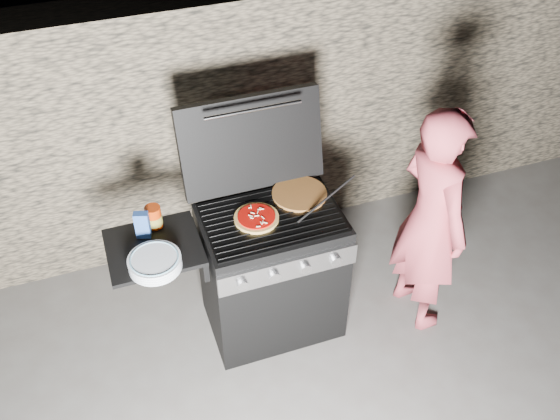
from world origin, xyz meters
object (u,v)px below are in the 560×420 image
object	(u,v)px
gas_grill	(233,283)
person	(431,221)
pizza_topped	(256,217)
sauce_jar	(154,217)

from	to	relation	value
gas_grill	person	distance (m)	1.23
pizza_topped	person	bearing A→B (deg)	-11.91
gas_grill	person	world-z (taller)	person
pizza_topped	gas_grill	bearing A→B (deg)	-175.90
person	pizza_topped	bearing A→B (deg)	72.63
person	gas_grill	bearing A→B (deg)	74.82
gas_grill	person	size ratio (longest dim) A/B	0.86
pizza_topped	sauce_jar	xyz separation A→B (m)	(-0.55, 0.14, 0.05)
pizza_topped	person	xyz separation A→B (m)	(1.01, -0.21, -0.15)
pizza_topped	person	world-z (taller)	person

